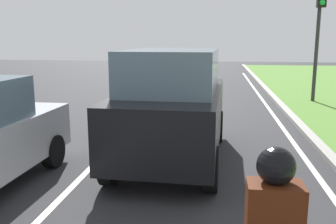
% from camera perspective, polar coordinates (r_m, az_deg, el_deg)
% --- Properties ---
extents(ground_plane, '(60.00, 60.00, 0.00)m').
position_cam_1_polar(ground_plane, '(12.18, -0.73, -0.62)').
color(ground_plane, '#2D2D30').
extents(lane_line_center, '(0.12, 32.00, 0.01)m').
position_cam_1_polar(lane_line_center, '(12.30, -3.95, -0.52)').
color(lane_line_center, silver).
rests_on(lane_line_center, ground).
extents(lane_line_right_edge, '(0.12, 32.00, 0.01)m').
position_cam_1_polar(lane_line_right_edge, '(12.21, 16.24, -1.04)').
color(lane_line_right_edge, silver).
rests_on(lane_line_right_edge, ground).
extents(curb_right, '(0.24, 48.00, 0.12)m').
position_cam_1_polar(curb_right, '(12.28, 18.56, -0.83)').
color(curb_right, '#9E9B93').
rests_on(curb_right, ground).
extents(car_suv_ahead, '(2.10, 4.56, 2.28)m').
position_cam_1_polar(car_suv_ahead, '(7.56, 0.75, 1.08)').
color(car_suv_ahead, black).
rests_on(car_suv_ahead, ground).
extents(rider_person, '(0.50, 0.40, 1.16)m').
position_cam_1_polar(rider_person, '(2.94, 15.76, -15.52)').
color(rider_person, '#4C1E0C').
rests_on(rider_person, ground).
extents(traffic_light_near_right, '(0.32, 0.50, 4.68)m').
position_cam_1_polar(traffic_light_near_right, '(15.59, 22.17, 13.04)').
color(traffic_light_near_right, '#2D2D2D').
rests_on(traffic_light_near_right, ground).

